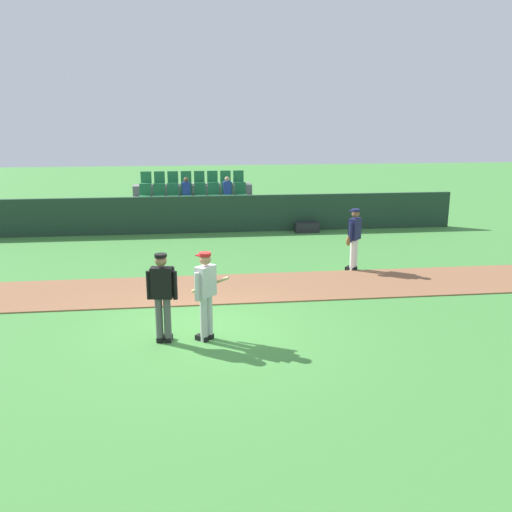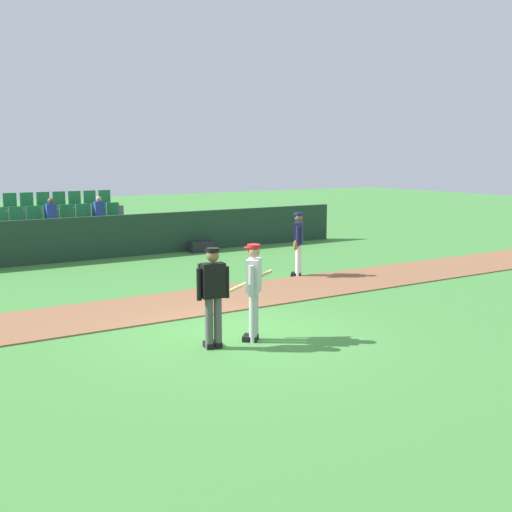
% 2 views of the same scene
% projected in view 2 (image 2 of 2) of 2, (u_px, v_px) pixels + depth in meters
% --- Properties ---
extents(ground_plane, '(80.00, 80.00, 0.00)m').
position_uv_depth(ground_plane, '(238.00, 336.00, 11.74)').
color(ground_plane, '#42843A').
extents(infield_dirt_path, '(28.00, 2.45, 0.03)m').
position_uv_depth(infield_dirt_path, '(173.00, 305.00, 14.09)').
color(infield_dirt_path, brown).
rests_on(infield_dirt_path, ground).
extents(dugout_fence, '(20.00, 0.16, 1.38)m').
position_uv_depth(dugout_fence, '(76.00, 239.00, 19.96)').
color(dugout_fence, '#1E3828').
rests_on(dugout_fence, ground).
extents(stadium_bleachers, '(5.00, 2.95, 2.05)m').
position_uv_depth(stadium_bleachers, '(60.00, 235.00, 21.54)').
color(stadium_bleachers, slate).
rests_on(stadium_bleachers, ground).
extents(batter_grey_jersey, '(0.75, 0.68, 1.76)m').
position_uv_depth(batter_grey_jersey, '(253.00, 288.00, 11.28)').
color(batter_grey_jersey, '#B2B2B2').
rests_on(batter_grey_jersey, ground).
extents(umpire_home_plate, '(0.58, 0.35, 1.76)m').
position_uv_depth(umpire_home_plate, '(213.00, 292.00, 10.85)').
color(umpire_home_plate, '#4C4C4C').
rests_on(umpire_home_plate, ground).
extents(runner_navy_jersey, '(0.54, 0.51, 1.76)m').
position_uv_depth(runner_navy_jersey, '(298.00, 242.00, 17.35)').
color(runner_navy_jersey, white).
rests_on(runner_navy_jersey, ground).
extents(equipment_bag, '(0.90, 0.36, 0.36)m').
position_uv_depth(equipment_bag, '(202.00, 247.00, 21.89)').
color(equipment_bag, '#232328').
rests_on(equipment_bag, ground).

